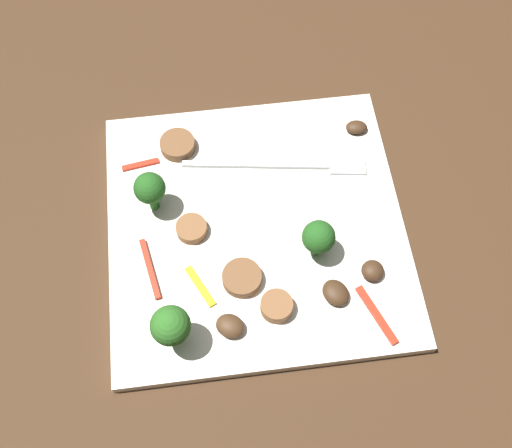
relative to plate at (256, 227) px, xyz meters
name	(u,v)px	position (x,y,z in m)	size (l,w,h in m)	color
ground_plane	(256,230)	(0.00, 0.00, -0.01)	(1.40, 1.40, 0.00)	#422B19
plate	(256,227)	(0.00, 0.00, 0.00)	(0.28, 0.28, 0.01)	white
fork	(288,165)	(0.04, 0.06, 0.01)	(0.18, 0.04, 0.00)	silver
broccoli_floret_0	(171,326)	(-0.08, -0.10, 0.04)	(0.03, 0.03, 0.06)	#347525
broccoli_floret_1	(319,237)	(0.05, -0.03, 0.03)	(0.03, 0.03, 0.04)	#296420
broccoli_floret_2	(150,189)	(-0.09, 0.03, 0.04)	(0.03, 0.03, 0.05)	#296420
sausage_slice_0	(192,231)	(-0.06, 0.00, 0.01)	(0.03, 0.03, 0.01)	brown
sausage_slice_1	(277,306)	(0.01, -0.09, 0.01)	(0.03, 0.03, 0.01)	brown
sausage_slice_2	(178,145)	(-0.07, 0.09, 0.01)	(0.03, 0.03, 0.01)	brown
sausage_slice_3	(242,278)	(-0.02, -0.05, 0.01)	(0.04, 0.04, 0.01)	brown
mushroom_0	(356,127)	(0.11, 0.09, 0.01)	(0.02, 0.02, 0.01)	#422B19
mushroom_1	(373,271)	(0.10, -0.06, 0.01)	(0.02, 0.02, 0.01)	#422B19
mushroom_2	(230,326)	(-0.03, -0.10, 0.01)	(0.03, 0.02, 0.01)	#4C331E
mushroom_3	(336,293)	(0.06, -0.08, 0.01)	(0.03, 0.02, 0.01)	#422B19
pepper_strip_0	(150,269)	(-0.10, -0.03, 0.01)	(0.06, 0.01, 0.00)	red
pepper_strip_1	(377,315)	(0.09, -0.10, 0.01)	(0.06, 0.01, 0.00)	red
pepper_strip_2	(140,165)	(-0.10, 0.08, 0.01)	(0.04, 0.01, 0.00)	red
pepper_strip_3	(200,286)	(-0.06, -0.06, 0.01)	(0.04, 0.01, 0.00)	yellow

